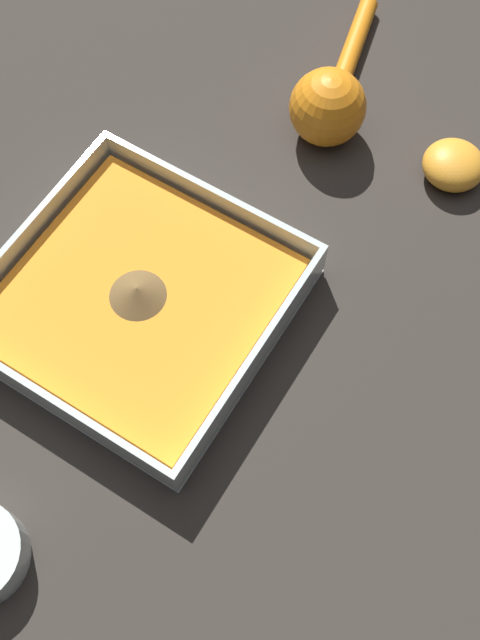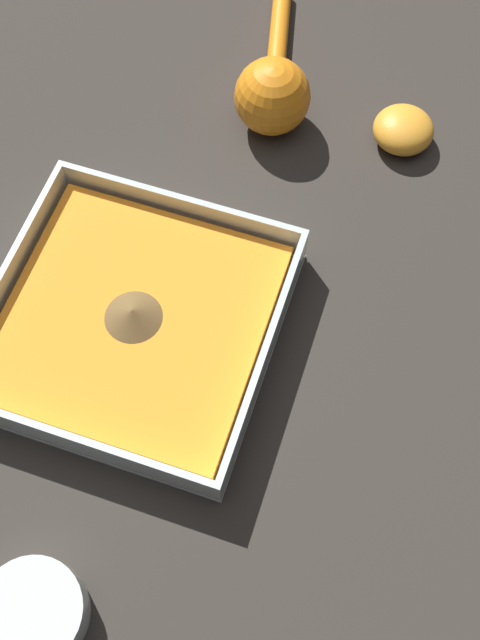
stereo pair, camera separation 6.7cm
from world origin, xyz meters
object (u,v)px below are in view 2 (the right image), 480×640
spice_bowl (35,613)px  lemon_half (403,130)px  lemon_squeezer (273,89)px  square_dish (135,323)px

spice_bowl → lemon_half: bearing=163.5°
lemon_squeezer → lemon_half: lemon_squeezer is taller
spice_bowl → square_dish: bearing=-175.9°
square_dish → lemon_half: size_ratio=3.98×
lemon_squeezer → spice_bowl: bearing=-15.6°
square_dish → lemon_squeezer: size_ratio=1.12×
square_dish → lemon_half: bearing=148.4°
square_dish → lemon_half: square_dish is taller
spice_bowl → lemon_half: size_ratio=1.28×
square_dish → spice_bowl: 0.25m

